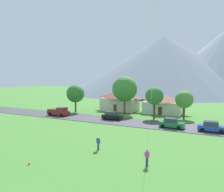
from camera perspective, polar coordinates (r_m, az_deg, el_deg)
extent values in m
cube|color=#424247|center=(40.65, 9.43, -7.48)|extent=(160.00, 7.79, 0.08)
cone|color=slate|center=(138.13, 13.93, 8.42)|extent=(118.00, 118.00, 36.28)
cube|color=beige|center=(56.92, 2.22, -2.24)|extent=(9.36, 6.28, 3.50)
pyramid|color=brown|center=(56.66, 2.22, 0.48)|extent=(10.11, 6.78, 1.92)
cube|color=brown|center=(54.17, 0.84, -3.38)|extent=(0.90, 0.06, 2.00)
cube|color=silver|center=(53.83, 13.88, -3.05)|extent=(9.11, 6.40, 2.96)
pyramid|color=brown|center=(53.58, 13.92, -0.61)|extent=(9.84, 6.92, 1.63)
cube|color=brown|center=(50.78, 13.07, -4.03)|extent=(0.90, 0.06, 2.00)
cylinder|color=brown|center=(54.72, -9.98, -2.78)|extent=(0.44, 0.44, 3.11)
sphere|color=#33752D|center=(54.40, -10.03, 0.65)|extent=(4.61, 4.61, 4.61)
cylinder|color=brown|center=(50.99, 3.48, -2.80)|extent=(0.44, 0.44, 3.91)
sphere|color=#3D7F33|center=(50.63, 3.50, 1.97)|extent=(6.12, 6.12, 6.12)
cylinder|color=#4C3823|center=(45.64, 11.52, -3.99)|extent=(0.44, 0.44, 3.54)
sphere|color=#33752D|center=(45.28, 11.59, 0.04)|extent=(3.85, 3.85, 3.85)
cylinder|color=#4C3823|center=(47.40, 19.16, -4.29)|extent=(0.44, 0.44, 2.78)
sphere|color=#4C8938|center=(47.06, 19.25, -0.90)|extent=(3.80, 3.80, 3.80)
cube|color=#2847A8|center=(37.48, 25.77, -7.90)|extent=(4.21, 1.82, 0.80)
cube|color=#2D3847|center=(37.34, 25.58, -6.78)|extent=(2.21, 1.59, 0.68)
cylinder|color=black|center=(38.46, 27.80, -8.09)|extent=(0.64, 0.24, 0.64)
cylinder|color=black|center=(36.66, 27.88, -8.70)|extent=(0.64, 0.24, 0.64)
cylinder|color=black|center=(38.47, 23.74, -7.95)|extent=(0.64, 0.24, 0.64)
cylinder|color=black|center=(36.67, 23.61, -8.54)|extent=(0.64, 0.24, 0.64)
cube|color=#237042|center=(37.89, 16.13, -7.49)|extent=(4.28, 2.01, 0.80)
cube|color=#2D3847|center=(37.78, 15.93, -6.38)|extent=(2.28, 1.69, 0.68)
cylinder|color=black|center=(38.56, 18.41, -7.76)|extent=(0.65, 0.27, 0.64)
cylinder|color=black|center=(36.79, 17.86, -8.34)|extent=(0.65, 0.27, 0.64)
cylinder|color=black|center=(39.14, 14.49, -7.49)|extent=(0.65, 0.27, 0.64)
cylinder|color=black|center=(37.40, 13.76, -8.04)|extent=(0.65, 0.27, 0.64)
cube|color=black|center=(43.72, 0.06, -5.71)|extent=(4.28, 2.00, 0.80)
cube|color=#2D3847|center=(43.65, -0.12, -4.74)|extent=(2.27, 1.69, 0.68)
cylinder|color=black|center=(44.10, 2.16, -6.00)|extent=(0.65, 0.27, 0.64)
cylinder|color=black|center=(42.42, 1.24, -6.42)|extent=(0.65, 0.27, 0.64)
cylinder|color=black|center=(45.14, -1.05, -5.75)|extent=(0.65, 0.27, 0.64)
cylinder|color=black|center=(43.51, -2.07, -6.14)|extent=(0.65, 0.27, 0.64)
cube|color=maroon|center=(50.07, -14.53, -4.47)|extent=(5.22, 2.06, 0.84)
cube|color=maroon|center=(49.24, -13.58, -3.57)|extent=(1.92, 1.86, 0.90)
cube|color=#2D3847|center=(49.20, -13.58, -3.26)|extent=(1.64, 1.90, 0.28)
cube|color=maroon|center=(50.72, -15.54, -3.68)|extent=(2.72, 1.99, 0.36)
cylinder|color=black|center=(49.82, -12.27, -4.81)|extent=(0.76, 0.29, 0.76)
cylinder|color=black|center=(48.26, -13.77, -5.14)|extent=(0.76, 0.29, 0.76)
cylinder|color=black|center=(51.97, -15.23, -4.48)|extent=(0.76, 0.29, 0.76)
cylinder|color=black|center=(50.48, -16.75, -4.78)|extent=(0.76, 0.29, 0.76)
cylinder|color=navy|center=(21.50, 9.58, -17.43)|extent=(0.24, 0.24, 0.88)
cube|color=#B7479E|center=(21.24, 9.61, -15.60)|extent=(0.36, 0.22, 0.58)
sphere|color=#9E7051|center=(21.10, 9.62, -14.58)|extent=(0.21, 0.21, 0.21)
cylinder|color=#B7479E|center=(21.30, 9.07, -15.13)|extent=(0.18, 0.55, 0.37)
cylinder|color=#B7479E|center=(21.18, 10.25, -15.26)|extent=(0.18, 0.55, 0.37)
cylinder|color=silver|center=(20.45, 11.59, 10.33)|extent=(0.90, 1.10, 18.01)
cylinder|color=#3D3D42|center=(25.61, -3.81, -13.72)|extent=(0.24, 0.24, 0.88)
cube|color=#2D51A3|center=(25.39, -3.81, -12.16)|extent=(0.36, 0.22, 0.58)
sphere|color=beige|center=(25.27, -3.82, -11.29)|extent=(0.21, 0.21, 0.21)
cylinder|color=#2D51A3|center=(25.51, -4.25, -12.20)|extent=(0.12, 0.18, 0.59)
cylinder|color=#2D51A3|center=(25.30, -3.37, -12.34)|extent=(0.12, 0.18, 0.59)
sphere|color=orange|center=(23.22, -21.81, -16.84)|extent=(0.24, 0.24, 0.24)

